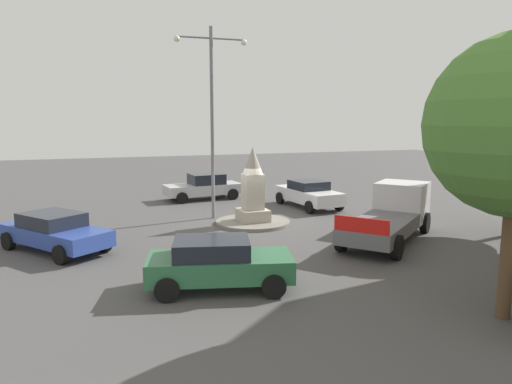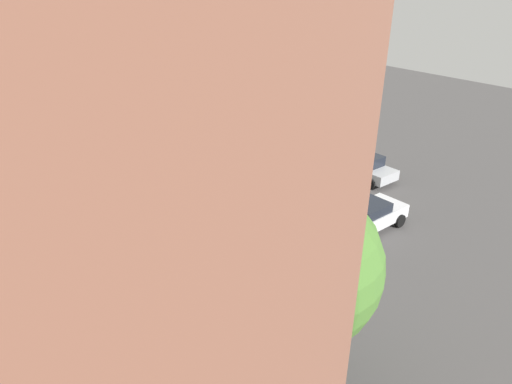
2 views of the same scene
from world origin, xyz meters
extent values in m
plane|color=#4F4C4C|center=(0.00, 0.00, 0.00)|extent=(80.00, 80.00, 0.00)
cylinder|color=gray|center=(0.00, 0.00, 0.07)|extent=(3.30, 3.30, 0.14)
cube|color=#B2AA99|center=(0.00, 0.00, 0.40)|extent=(1.28, 1.28, 0.52)
cube|color=#B2AA99|center=(0.00, 0.00, 1.44)|extent=(0.82, 0.82, 1.57)
cone|color=#B2AA99|center=(0.00, 0.00, 2.83)|extent=(0.90, 0.90, 1.20)
cylinder|color=slate|center=(1.33, -1.81, 4.35)|extent=(0.16, 0.16, 8.69)
cylinder|color=slate|center=(0.56, -1.81, 8.17)|extent=(1.53, 0.08, 0.08)
cylinder|color=slate|center=(2.10, -1.81, 8.17)|extent=(1.53, 0.08, 0.08)
sphere|color=#F2EACC|center=(-0.21, -1.81, 8.07)|extent=(0.28, 0.28, 0.28)
sphere|color=#F2EACC|center=(2.86, -1.81, 8.07)|extent=(0.28, 0.28, 0.28)
cube|color=silver|center=(-4.10, -2.82, 0.64)|extent=(2.19, 4.50, 0.64)
cube|color=#1E232D|center=(-4.10, -2.84, 1.18)|extent=(1.78, 1.93, 0.45)
cylinder|color=black|center=(-3.08, -4.24, 0.32)|extent=(0.29, 0.66, 0.64)
cylinder|color=black|center=(-4.81, -4.42, 0.32)|extent=(0.29, 0.66, 0.64)
cylinder|color=black|center=(-3.39, -1.22, 0.32)|extent=(0.29, 0.66, 0.64)
cylinder|color=black|center=(-5.13, -1.40, 0.32)|extent=(0.29, 0.66, 0.64)
cube|color=#2D479E|center=(8.00, 1.77, 0.60)|extent=(4.00, 4.56, 0.56)
cube|color=#1E232D|center=(8.08, 1.66, 1.12)|extent=(2.48, 2.58, 0.48)
cylinder|color=black|center=(6.40, 2.50, 0.32)|extent=(0.56, 0.64, 0.64)
cylinder|color=black|center=(7.76, 3.51, 0.32)|extent=(0.56, 0.64, 0.64)
cylinder|color=black|center=(8.25, 0.02, 0.32)|extent=(0.56, 0.64, 0.64)
cylinder|color=black|center=(9.61, 1.03, 0.32)|extent=(0.56, 0.64, 0.64)
cube|color=#2D6B42|center=(3.52, 7.36, 0.63)|extent=(4.20, 2.57, 0.61)
cube|color=#1E232D|center=(3.74, 7.31, 1.17)|extent=(2.34, 1.98, 0.47)
cylinder|color=black|center=(1.99, 6.90, 0.32)|extent=(0.67, 0.37, 0.64)
cylinder|color=black|center=(2.40, 8.51, 0.32)|extent=(0.67, 0.37, 0.64)
cylinder|color=black|center=(4.65, 6.22, 0.32)|extent=(0.67, 0.37, 0.64)
cylinder|color=black|center=(5.06, 7.83, 0.32)|extent=(0.67, 0.37, 0.64)
cube|color=#B7BABF|center=(0.58, -7.09, 0.61)|extent=(4.48, 2.15, 0.57)
cube|color=#1E232D|center=(0.35, -7.11, 1.19)|extent=(2.03, 1.77, 0.59)
cylinder|color=black|center=(2.00, -6.08, 0.32)|extent=(0.66, 0.28, 0.64)
cylinder|color=black|center=(2.18, -7.79, 0.32)|extent=(0.66, 0.28, 0.64)
cylinder|color=black|center=(-1.01, -6.39, 0.32)|extent=(0.66, 0.28, 0.64)
cylinder|color=black|center=(-0.84, -8.10, 0.32)|extent=(0.66, 0.28, 0.64)
cube|color=silver|center=(-5.45, 3.23, 1.22)|extent=(2.66, 2.67, 1.60)
cube|color=slate|center=(-3.08, 5.15, 0.69)|extent=(4.49, 4.16, 0.54)
cube|color=red|center=(-1.47, 6.47, 1.21)|extent=(1.21, 1.46, 0.50)
cylinder|color=black|center=(-4.90, 2.43, 0.42)|extent=(0.83, 0.75, 0.84)
cylinder|color=black|center=(-6.11, 3.92, 0.42)|extent=(0.83, 0.75, 0.84)
cylinder|color=black|center=(-1.50, 5.20, 0.42)|extent=(0.83, 0.75, 0.84)
cylinder|color=black|center=(-2.71, 6.69, 0.42)|extent=(0.83, 0.75, 0.84)
cylinder|color=brown|center=(-2.22, 11.44, 1.52)|extent=(0.33, 0.33, 3.04)
camera|label=1|loc=(6.79, 19.40, 4.62)|focal=33.15mm
camera|label=2|loc=(-16.27, 10.89, 10.35)|focal=30.11mm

